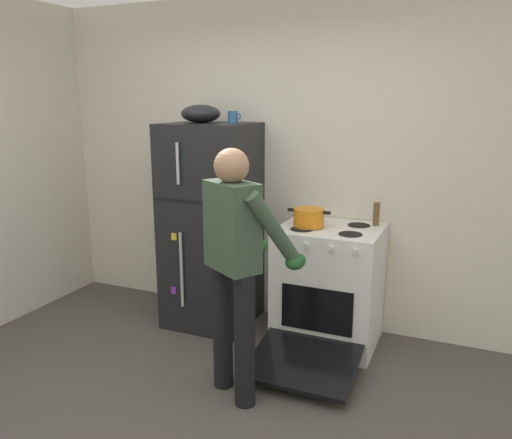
{
  "coord_description": "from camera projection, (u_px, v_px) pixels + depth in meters",
  "views": [
    {
      "loc": [
        1.4,
        -2.05,
        1.87
      ],
      "look_at": [
        -0.04,
        1.32,
        1.0
      ],
      "focal_mm": 35.47,
      "sensor_mm": 36.0,
      "label": 1
    }
  ],
  "objects": [
    {
      "name": "red_pot",
      "position": [
        309.0,
        217.0,
        3.81
      ],
      "size": [
        0.33,
        0.23,
        0.14
      ],
      "color": "orange",
      "rests_on": "stove_range"
    },
    {
      "name": "pepper_mill",
      "position": [
        376.0,
        214.0,
        3.86
      ],
      "size": [
        0.05,
        0.05,
        0.17
      ],
      "primitive_type": "cylinder",
      "color": "brown",
      "rests_on": "stove_range"
    },
    {
      "name": "stove_range",
      "position": [
        328.0,
        287.0,
        3.91
      ],
      "size": [
        0.76,
        1.23,
        0.94
      ],
      "color": "white",
      "rests_on": "ground"
    },
    {
      "name": "kitchen_wall_back",
      "position": [
        290.0,
        163.0,
        4.24
      ],
      "size": [
        6.0,
        0.1,
        2.7
      ],
      "primitive_type": "cube",
      "color": "silver",
      "rests_on": "ground"
    },
    {
      "name": "person_cook",
      "position": [
        237.0,
        254.0,
        3.1
      ],
      "size": [
        0.63,
        0.66,
        1.6
      ],
      "color": "black",
      "rests_on": "ground"
    },
    {
      "name": "coffee_mug",
      "position": [
        233.0,
        117.0,
        3.99
      ],
      "size": [
        0.11,
        0.08,
        0.1
      ],
      "color": "#2D6093",
      "rests_on": "refrigerator"
    },
    {
      "name": "mixing_bowl",
      "position": [
        201.0,
        114.0,
        4.04
      ],
      "size": [
        0.32,
        0.32,
        0.14
      ],
      "primitive_type": "ellipsoid",
      "color": "black",
      "rests_on": "refrigerator"
    },
    {
      "name": "refrigerator",
      "position": [
        212.0,
        226.0,
        4.22
      ],
      "size": [
        0.68,
        0.72,
        1.69
      ],
      "color": "black",
      "rests_on": "ground"
    }
  ]
}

